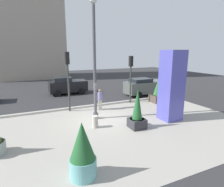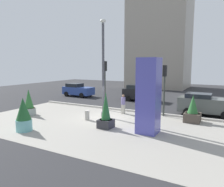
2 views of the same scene
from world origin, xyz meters
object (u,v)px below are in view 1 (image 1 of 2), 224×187
potted_plant_mid_plaza (137,112)px  concrete_bollard (95,122)px  traffic_light_far_side (68,72)px  pedestrian_on_sidewalk (100,99)px  art_pillar_blue (171,86)px  traffic_light_corner (131,71)px  car_passing_lane (145,86)px  potted_plant_by_pillar (157,93)px  potted_plant_near_right (83,151)px  car_far_lane (67,85)px  lamp_post (95,64)px

potted_plant_mid_plaza → concrete_bollard: size_ratio=3.24×
traffic_light_far_side → pedestrian_on_sidewalk: size_ratio=2.69×
art_pillar_blue → traffic_light_far_side: size_ratio=1.03×
traffic_light_corner → pedestrian_on_sidewalk: (-3.25, -0.91, -1.90)m
car_passing_lane → pedestrian_on_sidewalk: bearing=-154.8°
concrete_bollard → potted_plant_by_pillar: bearing=24.4°
potted_plant_by_pillar → potted_plant_near_right: (-9.11, -7.42, 0.24)m
concrete_bollard → pedestrian_on_sidewalk: (1.54, 3.17, 0.56)m
potted_plant_near_right → car_far_lane: potted_plant_near_right is taller
traffic_light_corner → pedestrian_on_sidewalk: bearing=-164.4°
potted_plant_by_pillar → pedestrian_on_sidewalk: size_ratio=1.19×
art_pillar_blue → potted_plant_mid_plaza: size_ratio=1.91×
concrete_bollard → car_passing_lane: (7.80, 6.11, 0.55)m
lamp_post → art_pillar_blue: (4.55, -2.22, -1.43)m
lamp_post → art_pillar_blue: 5.26m
potted_plant_near_right → traffic_light_corner: size_ratio=0.52×
lamp_post → potted_plant_by_pillar: (6.59, 1.75, -2.95)m
concrete_bollard → pedestrian_on_sidewalk: bearing=64.1°
traffic_light_corner → car_passing_lane: bearing=34.1°
art_pillar_blue → traffic_light_far_side: art_pillar_blue is taller
traffic_light_corner → pedestrian_on_sidewalk: 3.87m
car_far_lane → car_passing_lane: (7.40, -3.97, -0.01)m
pedestrian_on_sidewalk → car_passing_lane: bearing=25.2°
pedestrian_on_sidewalk → lamp_post: bearing=-120.2°
concrete_bollard → car_far_lane: car_far_lane is taller
potted_plant_mid_plaza → car_passing_lane: size_ratio=0.54×
lamp_post → pedestrian_on_sidewalk: size_ratio=4.57×
car_passing_lane → pedestrian_on_sidewalk: size_ratio=2.69×
lamp_post → potted_plant_by_pillar: size_ratio=3.83×
car_passing_lane → potted_plant_mid_plaza: bearing=-127.4°
traffic_light_corner → concrete_bollard: bearing=-139.6°
lamp_post → car_far_lane: lamp_post is taller
potted_plant_near_right → potted_plant_mid_plaza: bearing=36.1°
potted_plant_mid_plaza → car_passing_lane: potted_plant_mid_plaza is taller
traffic_light_far_side → art_pillar_blue: bearing=-38.6°
art_pillar_blue → potted_plant_mid_plaza: (-2.82, -0.35, -1.32)m
traffic_light_far_side → potted_plant_mid_plaza: bearing=-59.0°
lamp_post → car_passing_lane: 9.04m
traffic_light_far_side → traffic_light_corner: bearing=1.7°
lamp_post → potted_plant_near_right: 6.77m
potted_plant_mid_plaza → car_passing_lane: 9.06m
traffic_light_corner → lamp_post: bearing=-148.6°
potted_plant_near_right → car_passing_lane: bearing=46.5°
lamp_post → potted_plant_by_pillar: bearing=14.9°
traffic_light_corner → art_pillar_blue: bearing=-86.1°
art_pillar_blue → traffic_light_far_side: bearing=141.4°
art_pillar_blue → potted_plant_near_right: 7.97m
car_passing_lane → concrete_bollard: bearing=-141.9°
lamp_post → car_passing_lane: size_ratio=1.70×
car_passing_lane → pedestrian_on_sidewalk: 6.92m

